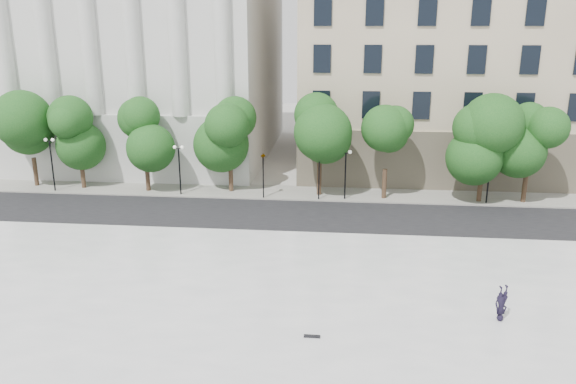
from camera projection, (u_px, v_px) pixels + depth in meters
name	position (u px, v px, depth m)	size (l,w,h in m)	color
ground	(196.00, 357.00, 23.28)	(160.00, 160.00, 0.00)	#B3AFA9
plaza	(212.00, 316.00, 26.08)	(44.00, 22.00, 0.45)	white
street	(260.00, 216.00, 40.45)	(60.00, 8.00, 0.02)	black
far_sidewalk	(270.00, 192.00, 46.17)	(60.00, 4.00, 0.12)	#98968C
building_west	(125.00, 29.00, 58.04)	(31.50, 27.65, 25.60)	silver
building_east	(489.00, 48.00, 55.37)	(36.00, 26.15, 23.00)	beige
traffic_light_west	(263.00, 154.00, 43.56)	(0.38, 1.61, 4.14)	black
traffic_light_east	(319.00, 156.00, 43.15)	(0.96, 1.59, 4.14)	black
person_lying	(500.00, 316.00, 25.21)	(0.62, 0.41, 1.70)	black
skateboard	(312.00, 336.00, 23.90)	(0.70, 0.18, 0.07)	black
street_trees	(259.00, 135.00, 44.41)	(44.06, 5.32, 7.61)	#382619
lamp_posts	(259.00, 162.00, 44.08)	(35.66, 0.28, 4.53)	black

